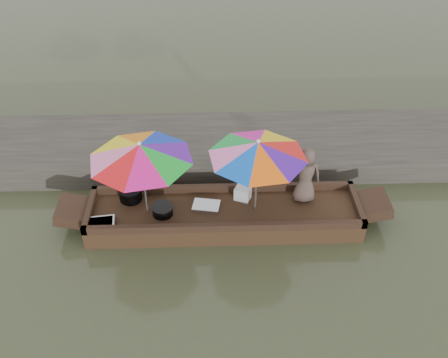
{
  "coord_description": "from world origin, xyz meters",
  "views": [
    {
      "loc": [
        -0.23,
        -6.95,
        6.53
      ],
      "look_at": [
        0.0,
        0.1,
        1.0
      ],
      "focal_mm": 40.0,
      "sensor_mm": 36.0,
      "label": 1
    }
  ],
  "objects_px": {
    "boat_hull": "(224,217)",
    "umbrella_stern": "(257,176)",
    "tray_scallop": "(206,206)",
    "charcoal_grill": "(163,210)",
    "supply_bag": "(243,194)",
    "tray_crayfish": "(101,224)",
    "vendor": "(306,175)",
    "umbrella_bow": "(144,179)",
    "cooking_pot": "(131,194)"
  },
  "relations": [
    {
      "from": "tray_scallop",
      "to": "umbrella_stern",
      "type": "xyz_separation_m",
      "value": [
        0.91,
        -0.09,
        0.74
      ]
    },
    {
      "from": "cooking_pot",
      "to": "tray_scallop",
      "type": "xyz_separation_m",
      "value": [
        1.43,
        -0.29,
        -0.08
      ]
    },
    {
      "from": "tray_crayfish",
      "to": "umbrella_stern",
      "type": "xyz_separation_m",
      "value": [
        2.8,
        0.36,
        0.73
      ]
    },
    {
      "from": "supply_bag",
      "to": "umbrella_bow",
      "type": "xyz_separation_m",
      "value": [
        -1.78,
        -0.3,
        0.65
      ]
    },
    {
      "from": "tray_scallop",
      "to": "boat_hull",
      "type": "bearing_deg",
      "value": -14.7
    },
    {
      "from": "tray_crayfish",
      "to": "cooking_pot",
      "type": "bearing_deg",
      "value": 57.75
    },
    {
      "from": "umbrella_stern",
      "to": "supply_bag",
      "type": "bearing_deg",
      "value": 125.28
    },
    {
      "from": "umbrella_bow",
      "to": "supply_bag",
      "type": "bearing_deg",
      "value": 9.64
    },
    {
      "from": "supply_bag",
      "to": "umbrella_stern",
      "type": "height_order",
      "value": "umbrella_stern"
    },
    {
      "from": "tray_crayfish",
      "to": "tray_scallop",
      "type": "relative_size",
      "value": 1.0
    },
    {
      "from": "boat_hull",
      "to": "umbrella_stern",
      "type": "xyz_separation_m",
      "value": [
        0.57,
        0.0,
        0.95
      ]
    },
    {
      "from": "cooking_pot",
      "to": "charcoal_grill",
      "type": "height_order",
      "value": "cooking_pot"
    },
    {
      "from": "tray_crayfish",
      "to": "vendor",
      "type": "distance_m",
      "value": 3.83
    },
    {
      "from": "boat_hull",
      "to": "supply_bag",
      "type": "height_order",
      "value": "supply_bag"
    },
    {
      "from": "umbrella_stern",
      "to": "tray_crayfish",
      "type": "bearing_deg",
      "value": -172.73
    },
    {
      "from": "vendor",
      "to": "umbrella_bow",
      "type": "distance_m",
      "value": 2.96
    },
    {
      "from": "tray_scallop",
      "to": "charcoal_grill",
      "type": "relative_size",
      "value": 1.32
    },
    {
      "from": "charcoal_grill",
      "to": "umbrella_bow",
      "type": "bearing_deg",
      "value": 164.18
    },
    {
      "from": "boat_hull",
      "to": "umbrella_bow",
      "type": "xyz_separation_m",
      "value": [
        -1.42,
        0.0,
        0.95
      ]
    },
    {
      "from": "boat_hull",
      "to": "umbrella_bow",
      "type": "relative_size",
      "value": 2.76
    },
    {
      "from": "tray_crayfish",
      "to": "supply_bag",
      "type": "height_order",
      "value": "supply_bag"
    },
    {
      "from": "boat_hull",
      "to": "vendor",
      "type": "xyz_separation_m",
      "value": [
        1.51,
        0.27,
        0.75
      ]
    },
    {
      "from": "tray_scallop",
      "to": "umbrella_bow",
      "type": "distance_m",
      "value": 1.32
    },
    {
      "from": "boat_hull",
      "to": "umbrella_stern",
      "type": "height_order",
      "value": "umbrella_stern"
    },
    {
      "from": "tray_scallop",
      "to": "umbrella_bow",
      "type": "bearing_deg",
      "value": -175.42
    },
    {
      "from": "vendor",
      "to": "umbrella_bow",
      "type": "height_order",
      "value": "umbrella_bow"
    },
    {
      "from": "tray_crayfish",
      "to": "vendor",
      "type": "bearing_deg",
      "value": 9.54
    },
    {
      "from": "cooking_pot",
      "to": "tray_scallop",
      "type": "distance_m",
      "value": 1.46
    },
    {
      "from": "boat_hull",
      "to": "supply_bag",
      "type": "xyz_separation_m",
      "value": [
        0.36,
        0.3,
        0.3
      ]
    },
    {
      "from": "tray_crayfish",
      "to": "umbrella_bow",
      "type": "bearing_deg",
      "value": 23.95
    },
    {
      "from": "vendor",
      "to": "umbrella_bow",
      "type": "xyz_separation_m",
      "value": [
        -2.94,
        -0.27,
        0.2
      ]
    },
    {
      "from": "supply_bag",
      "to": "umbrella_bow",
      "type": "distance_m",
      "value": 1.92
    },
    {
      "from": "cooking_pot",
      "to": "umbrella_bow",
      "type": "xyz_separation_m",
      "value": [
        0.34,
        -0.37,
        0.66
      ]
    },
    {
      "from": "umbrella_bow",
      "to": "vendor",
      "type": "bearing_deg",
      "value": 5.27
    },
    {
      "from": "cooking_pot",
      "to": "umbrella_bow",
      "type": "bearing_deg",
      "value": -47.31
    },
    {
      "from": "boat_hull",
      "to": "charcoal_grill",
      "type": "relative_size",
      "value": 13.51
    },
    {
      "from": "charcoal_grill",
      "to": "umbrella_bow",
      "type": "distance_m",
      "value": 0.75
    },
    {
      "from": "boat_hull",
      "to": "vendor",
      "type": "distance_m",
      "value": 1.71
    },
    {
      "from": "cooking_pot",
      "to": "vendor",
      "type": "bearing_deg",
      "value": -1.78
    },
    {
      "from": "umbrella_bow",
      "to": "umbrella_stern",
      "type": "bearing_deg",
      "value": 0.0
    },
    {
      "from": "cooking_pot",
      "to": "supply_bag",
      "type": "xyz_separation_m",
      "value": [
        2.13,
        -0.07,
        0.02
      ]
    },
    {
      "from": "tray_scallop",
      "to": "umbrella_stern",
      "type": "bearing_deg",
      "value": -5.5
    },
    {
      "from": "cooking_pot",
      "to": "vendor",
      "type": "distance_m",
      "value": 3.31
    },
    {
      "from": "tray_crayfish",
      "to": "umbrella_stern",
      "type": "height_order",
      "value": "umbrella_stern"
    },
    {
      "from": "supply_bag",
      "to": "vendor",
      "type": "bearing_deg",
      "value": -1.59
    },
    {
      "from": "charcoal_grill",
      "to": "supply_bag",
      "type": "height_order",
      "value": "supply_bag"
    },
    {
      "from": "charcoal_grill",
      "to": "umbrella_stern",
      "type": "distance_m",
      "value": 1.84
    },
    {
      "from": "tray_scallop",
      "to": "umbrella_bow",
      "type": "height_order",
      "value": "umbrella_bow"
    },
    {
      "from": "umbrella_bow",
      "to": "umbrella_stern",
      "type": "distance_m",
      "value": 2.0
    },
    {
      "from": "charcoal_grill",
      "to": "umbrella_stern",
      "type": "xyz_separation_m",
      "value": [
        1.71,
        0.08,
        0.69
      ]
    }
  ]
}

